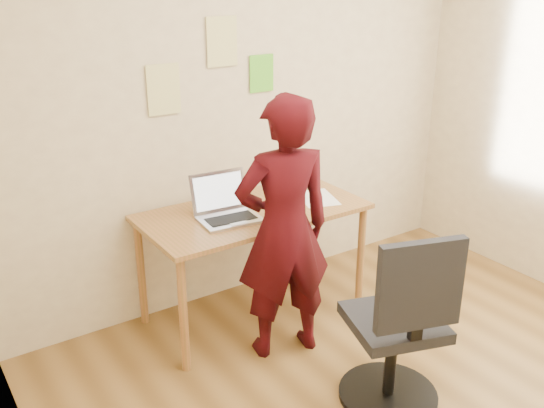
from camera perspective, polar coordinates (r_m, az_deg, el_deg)
room at (r=2.73m, az=17.78°, el=3.31°), size 3.58×3.58×2.78m
desk at (r=3.81m, az=-1.77°, el=-1.74°), size 1.40×0.70×0.74m
laptop at (r=3.64m, az=-4.35°, el=-0.51°), size 0.38×0.35×0.26m
paper_sheet at (r=3.97m, az=4.26°, el=0.58°), size 0.31×0.37×0.00m
phone at (r=3.71m, az=2.39°, el=-0.87°), size 0.06×0.11×0.01m
wall_note_left at (r=3.70m, az=-10.16°, el=10.56°), size 0.21×0.00×0.30m
wall_note_mid at (r=3.84m, az=-4.72°, el=14.99°), size 0.21×0.00×0.30m
wall_note_right at (r=4.02m, az=-0.98°, el=12.19°), size 0.18×0.00×0.24m
office_chair at (r=3.17m, az=11.90°, el=-11.93°), size 0.56×0.57×1.01m
person at (r=3.39m, az=1.11°, el=-2.47°), size 0.64×0.49×1.55m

